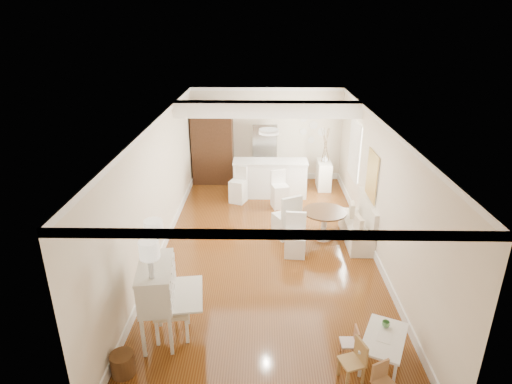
{
  "coord_description": "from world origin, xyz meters",
  "views": [
    {
      "loc": [
        -0.11,
        -8.08,
        4.65
      ],
      "look_at": [
        -0.25,
        0.3,
        1.24
      ],
      "focal_mm": 30.0,
      "sensor_mm": 36.0,
      "label": 1
    }
  ],
  "objects_px": {
    "wicker_basket": "(123,364)",
    "secretary_bureau": "(158,301)",
    "slip_chair_near": "(295,235)",
    "fridge": "(277,154)",
    "sideboard": "(324,175)",
    "kids_chair_c": "(385,384)",
    "kids_table": "(383,349)",
    "gustavian_armchair": "(172,308)",
    "kids_chair_a": "(352,361)",
    "kids_chair_b": "(349,342)",
    "bar_stool_right": "(280,190)",
    "bar_stool_left": "(238,185)",
    "dining_table": "(324,224)",
    "pantry_cabinet": "(213,145)",
    "slip_chair_far": "(286,215)",
    "breakfast_counter": "(270,178)"
  },
  "relations": [
    {
      "from": "slip_chair_far",
      "to": "fridge",
      "type": "bearing_deg",
      "value": -116.13
    },
    {
      "from": "secretary_bureau",
      "to": "pantry_cabinet",
      "type": "bearing_deg",
      "value": 81.11
    },
    {
      "from": "wicker_basket",
      "to": "slip_chair_far",
      "type": "height_order",
      "value": "slip_chair_far"
    },
    {
      "from": "fridge",
      "to": "sideboard",
      "type": "relative_size",
      "value": 2.15
    },
    {
      "from": "slip_chair_far",
      "to": "fridge",
      "type": "height_order",
      "value": "fridge"
    },
    {
      "from": "slip_chair_far",
      "to": "kids_chair_a",
      "type": "bearing_deg",
      "value": 70.94
    },
    {
      "from": "kids_table",
      "to": "fridge",
      "type": "relative_size",
      "value": 0.5
    },
    {
      "from": "kids_chair_b",
      "to": "bar_stool_right",
      "type": "distance_m",
      "value": 5.47
    },
    {
      "from": "bar_stool_left",
      "to": "sideboard",
      "type": "distance_m",
      "value": 2.69
    },
    {
      "from": "wicker_basket",
      "to": "fridge",
      "type": "xyz_separation_m",
      "value": [
        2.35,
        7.64,
        0.73
      ]
    },
    {
      "from": "wicker_basket",
      "to": "kids_chair_a",
      "type": "height_order",
      "value": "kids_chair_a"
    },
    {
      "from": "wicker_basket",
      "to": "bar_stool_right",
      "type": "distance_m",
      "value": 6.28
    },
    {
      "from": "kids_chair_a",
      "to": "sideboard",
      "type": "height_order",
      "value": "sideboard"
    },
    {
      "from": "kids_chair_c",
      "to": "fridge",
      "type": "xyz_separation_m",
      "value": [
        -1.19,
        8.04,
        0.62
      ]
    },
    {
      "from": "kids_chair_b",
      "to": "slip_chair_far",
      "type": "relative_size",
      "value": 0.48
    },
    {
      "from": "pantry_cabinet",
      "to": "fridge",
      "type": "height_order",
      "value": "pantry_cabinet"
    },
    {
      "from": "kids_chair_c",
      "to": "wicker_basket",
      "type": "bearing_deg",
      "value": 146.69
    },
    {
      "from": "slip_chair_near",
      "to": "pantry_cabinet",
      "type": "distance_m",
      "value": 4.9
    },
    {
      "from": "kids_chair_c",
      "to": "pantry_cabinet",
      "type": "distance_m",
      "value": 8.69
    },
    {
      "from": "kids_chair_c",
      "to": "secretary_bureau",
      "type": "bearing_deg",
      "value": 132.34
    },
    {
      "from": "secretary_bureau",
      "to": "kids_chair_b",
      "type": "bearing_deg",
      "value": -16.28
    },
    {
      "from": "dining_table",
      "to": "slip_chair_near",
      "type": "xyz_separation_m",
      "value": [
        -0.7,
        -0.76,
        0.12
      ]
    },
    {
      "from": "bar_stool_right",
      "to": "pantry_cabinet",
      "type": "relative_size",
      "value": 0.43
    },
    {
      "from": "gustavian_armchair",
      "to": "kids_chair_a",
      "type": "bearing_deg",
      "value": -116.79
    },
    {
      "from": "secretary_bureau",
      "to": "slip_chair_near",
      "type": "relative_size",
      "value": 1.41
    },
    {
      "from": "secretary_bureau",
      "to": "kids_chair_b",
      "type": "xyz_separation_m",
      "value": [
        2.87,
        -0.42,
        -0.38
      ]
    },
    {
      "from": "secretary_bureau",
      "to": "sideboard",
      "type": "xyz_separation_m",
      "value": [
        3.38,
        6.41,
        -0.23
      ]
    },
    {
      "from": "kids_chair_b",
      "to": "sideboard",
      "type": "bearing_deg",
      "value": 174.99
    },
    {
      "from": "wicker_basket",
      "to": "fridge",
      "type": "distance_m",
      "value": 8.03
    },
    {
      "from": "dining_table",
      "to": "bar_stool_right",
      "type": "relative_size",
      "value": 1.0
    },
    {
      "from": "kids_chair_b",
      "to": "slip_chair_far",
      "type": "height_order",
      "value": "slip_chair_far"
    },
    {
      "from": "kids_table",
      "to": "kids_chair_a",
      "type": "relative_size",
      "value": 1.44
    },
    {
      "from": "secretary_bureau",
      "to": "bar_stool_right",
      "type": "height_order",
      "value": "secretary_bureau"
    },
    {
      "from": "wicker_basket",
      "to": "secretary_bureau",
      "type": "bearing_deg",
      "value": 66.65
    },
    {
      "from": "fridge",
      "to": "sideboard",
      "type": "bearing_deg",
      "value": -16.78
    },
    {
      "from": "bar_stool_left",
      "to": "wicker_basket",
      "type": "bearing_deg",
      "value": -81.36
    },
    {
      "from": "dining_table",
      "to": "wicker_basket",
      "type": "bearing_deg",
      "value": -129.17
    },
    {
      "from": "bar_stool_right",
      "to": "kids_chair_c",
      "type": "bearing_deg",
      "value": -94.72
    },
    {
      "from": "dining_table",
      "to": "fridge",
      "type": "bearing_deg",
      "value": 105.5
    },
    {
      "from": "secretary_bureau",
      "to": "slip_chair_near",
      "type": "bearing_deg",
      "value": 39.81
    },
    {
      "from": "secretary_bureau",
      "to": "kids_table",
      "type": "bearing_deg",
      "value": -17.05
    },
    {
      "from": "kids_chair_a",
      "to": "sideboard",
      "type": "relative_size",
      "value": 0.75
    },
    {
      "from": "kids_chair_a",
      "to": "sideboard",
      "type": "xyz_separation_m",
      "value": [
        0.55,
        7.27,
        0.09
      ]
    },
    {
      "from": "kids_table",
      "to": "kids_chair_c",
      "type": "xyz_separation_m",
      "value": [
        -0.16,
        -0.68,
        0.05
      ]
    },
    {
      "from": "bar_stool_right",
      "to": "bar_stool_left",
      "type": "bearing_deg",
      "value": 148.49
    },
    {
      "from": "pantry_cabinet",
      "to": "gustavian_armchair",
      "type": "bearing_deg",
      "value": -89.19
    },
    {
      "from": "kids_chair_a",
      "to": "breakfast_counter",
      "type": "height_order",
      "value": "breakfast_counter"
    },
    {
      "from": "gustavian_armchair",
      "to": "slip_chair_near",
      "type": "xyz_separation_m",
      "value": [
        2.08,
        2.5,
        -0.05
      ]
    },
    {
      "from": "kids_chair_c",
      "to": "fridge",
      "type": "bearing_deg",
      "value": 71.58
    },
    {
      "from": "kids_table",
      "to": "kids_chair_c",
      "type": "distance_m",
      "value": 0.7
    }
  ]
}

